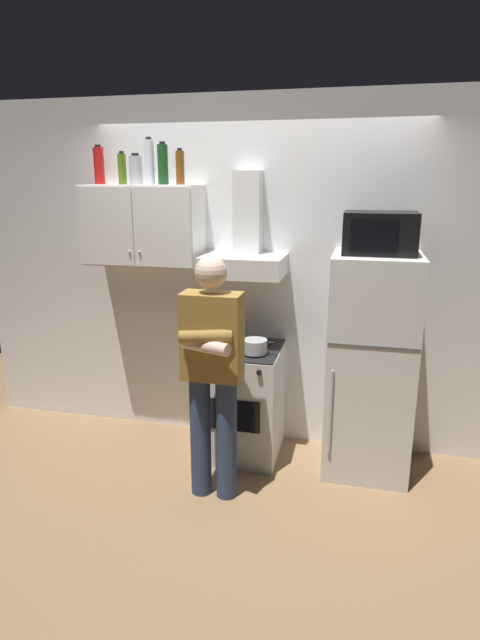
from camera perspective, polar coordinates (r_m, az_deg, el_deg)
name	(u,v)px	position (r m, az deg, el deg)	size (l,w,h in m)	color
ground_plane	(240,468)	(4.02, 0.00, -16.01)	(7.00, 7.00, 0.00)	olive
back_wall_tiled	(257,276)	(4.09, 1.94, 4.87)	(4.80, 0.10, 2.70)	white
upper_cabinet	(143,225)	(4.08, -10.65, 10.27)	(0.90, 0.37, 0.60)	white
stove_oven	(241,401)	(4.04, 0.12, -8.88)	(0.60, 0.62, 0.87)	silver
range_hood	(245,248)	(3.84, 0.56, 7.94)	(0.60, 0.44, 0.75)	white
refrigerator	(370,366)	(3.82, 14.20, -4.92)	(0.60, 0.62, 1.60)	silver
microwave	(380,233)	(3.63, 15.16, 9.25)	(0.48, 0.37, 0.28)	black
person_standing	(212,371)	(3.34, -3.09, -5.61)	(0.38, 0.33, 1.64)	navy
cooking_pot	(255,346)	(3.73, 1.66, -2.91)	(0.28, 0.18, 0.10)	#B7BABF
bottle_beer_brown	(180,167)	(3.98, -6.64, 16.39)	(0.06, 0.06, 0.26)	brown
bottle_canister_steel	(136,170)	(4.09, -11.43, 15.94)	(0.10, 0.10, 0.22)	#B2B5BA
bottle_wine_green	(163,164)	(4.02, -8.51, 16.65)	(0.08, 0.08, 0.30)	#19471E
bottle_olive_oil	(122,169)	(4.17, -12.88, 15.97)	(0.06, 0.06, 0.24)	#4C6B19
bottle_vodka_clear	(149,162)	(4.05, -9.98, 16.81)	(0.07, 0.07, 0.34)	silver
bottle_soda_red	(99,166)	(4.24, -15.30, 16.12)	(0.08, 0.08, 0.29)	red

